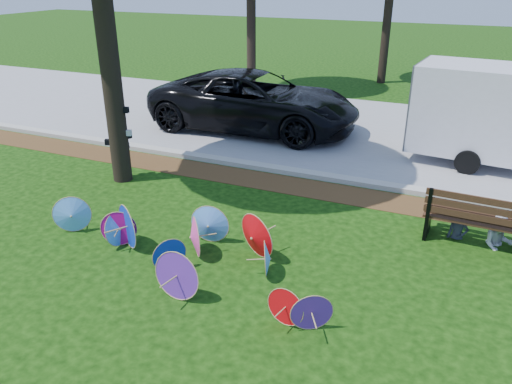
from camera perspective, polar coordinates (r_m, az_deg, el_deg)
ground at (r=8.15m, az=-9.00°, el=-10.55°), size 90.00×90.00×0.00m
mulch_strip at (r=11.69m, az=2.62°, el=1.00°), size 90.00×1.00×0.01m
curb at (r=12.28m, az=3.80°, el=2.41°), size 90.00×0.30×0.12m
street at (r=16.06m, az=8.89°, el=7.25°), size 90.00×8.00×0.01m
parasol_pile at (r=8.57m, az=-8.43°, el=-5.75°), size 5.62×1.91×0.84m
black_van at (r=15.52m, az=-0.15°, el=10.32°), size 6.42×3.05×1.77m
cargo_trailer at (r=13.83m, az=24.30°, el=8.59°), size 3.27×2.26×2.76m
park_bench at (r=9.83m, az=24.39°, el=-2.68°), size 2.03×0.85×1.04m
person_left at (r=9.86m, az=22.39°, el=-2.24°), size 0.41×0.30×1.03m
person_right at (r=9.87m, az=26.46°, el=-2.56°), size 0.66×0.58×1.16m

